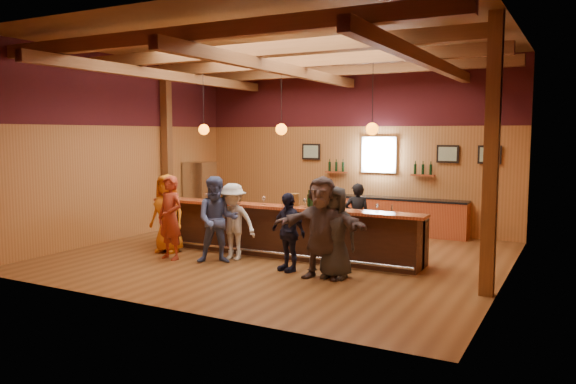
# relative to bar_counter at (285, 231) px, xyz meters

# --- Properties ---
(room) EXTENTS (9.04, 9.00, 4.52)m
(room) POSITION_rel_bar_counter_xyz_m (-0.02, -0.09, 2.69)
(room) COLOR brown
(room) RESTS_ON ground
(bar_counter) EXTENTS (6.30, 1.07, 1.11)m
(bar_counter) POSITION_rel_bar_counter_xyz_m (0.00, 0.00, 0.00)
(bar_counter) COLOR black
(bar_counter) RESTS_ON ground
(back_bar_cabinet) EXTENTS (4.00, 0.52, 0.95)m
(back_bar_cabinet) POSITION_rel_bar_counter_xyz_m (1.18, 3.57, -0.05)
(back_bar_cabinet) COLOR maroon
(back_bar_cabinet) RESTS_ON ground
(window) EXTENTS (0.95, 0.09, 0.95)m
(window) POSITION_rel_bar_counter_xyz_m (0.78, 3.80, 1.53)
(window) COLOR silver
(window) RESTS_ON room
(framed_pictures) EXTENTS (5.35, 0.05, 0.45)m
(framed_pictures) POSITION_rel_bar_counter_xyz_m (1.65, 3.79, 1.58)
(framed_pictures) COLOR black
(framed_pictures) RESTS_ON room
(wine_shelves) EXTENTS (3.00, 0.18, 0.30)m
(wine_shelves) POSITION_rel_bar_counter_xyz_m (0.78, 3.73, 1.10)
(wine_shelves) COLOR maroon
(wine_shelves) RESTS_ON room
(pendant_lights) EXTENTS (4.24, 0.24, 1.37)m
(pendant_lights) POSITION_rel_bar_counter_xyz_m (-0.02, -0.15, 2.19)
(pendant_lights) COLOR black
(pendant_lights) RESTS_ON room
(stainless_fridge) EXTENTS (0.70, 0.70, 1.80)m
(stainless_fridge) POSITION_rel_bar_counter_xyz_m (-4.12, 2.45, 0.38)
(stainless_fridge) COLOR silver
(stainless_fridge) RESTS_ON ground
(customer_orange) EXTENTS (0.85, 0.56, 1.72)m
(customer_orange) POSITION_rel_bar_counter_xyz_m (-2.42, -0.97, 0.34)
(customer_orange) COLOR orange
(customer_orange) RESTS_ON ground
(customer_redvest) EXTENTS (0.69, 0.51, 1.74)m
(customer_redvest) POSITION_rel_bar_counter_xyz_m (-1.91, -1.50, 0.35)
(customer_redvest) COLOR #98301B
(customer_redvest) RESTS_ON ground
(customer_denim) EXTENTS (1.08, 1.02, 1.76)m
(customer_denim) POSITION_rel_bar_counter_xyz_m (-0.85, -1.31, 0.36)
(customer_denim) COLOR #425185
(customer_denim) RESTS_ON ground
(customer_white) EXTENTS (1.08, 0.69, 1.59)m
(customer_white) POSITION_rel_bar_counter_xyz_m (-0.73, -0.93, 0.27)
(customer_white) COLOR beige
(customer_white) RESTS_ON ground
(customer_navy) EXTENTS (0.95, 0.66, 1.50)m
(customer_navy) POSITION_rel_bar_counter_xyz_m (0.72, -1.23, 0.23)
(customer_navy) COLOR black
(customer_navy) RESTS_ON ground
(customer_brown) EXTENTS (1.78, 0.77, 1.86)m
(customer_brown) POSITION_rel_bar_counter_xyz_m (1.52, -1.45, 0.41)
(customer_brown) COLOR #4C3D3D
(customer_brown) RESTS_ON ground
(customer_dark) EXTENTS (0.85, 0.59, 1.67)m
(customer_dark) POSITION_rel_bar_counter_xyz_m (1.71, -1.29, 0.31)
(customer_dark) COLOR #28282B
(customer_dark) RESTS_ON ground
(bartender) EXTENTS (0.65, 0.53, 1.53)m
(bartender) POSITION_rel_bar_counter_xyz_m (1.24, 1.06, 0.24)
(bartender) COLOR black
(bartender) RESTS_ON ground
(ice_bucket) EXTENTS (0.24, 0.24, 0.26)m
(ice_bucket) POSITION_rel_bar_counter_xyz_m (0.32, -0.22, 0.72)
(ice_bucket) COLOR brown
(ice_bucket) RESTS_ON bar_counter
(bottle_a) EXTENTS (0.07, 0.07, 0.33)m
(bottle_a) POSITION_rel_bar_counter_xyz_m (0.75, -0.24, 0.72)
(bottle_a) COLOR black
(bottle_a) RESTS_ON bar_counter
(bottle_b) EXTENTS (0.07, 0.07, 0.34)m
(bottle_b) POSITION_rel_bar_counter_xyz_m (0.65, -0.19, 0.72)
(bottle_b) COLOR black
(bottle_b) RESTS_ON bar_counter
(glass_a) EXTENTS (0.09, 0.09, 0.19)m
(glass_a) POSITION_rel_bar_counter_xyz_m (-2.79, -0.26, 0.73)
(glass_a) COLOR silver
(glass_a) RESTS_ON bar_counter
(glass_b) EXTENTS (0.07, 0.07, 0.17)m
(glass_b) POSITION_rel_bar_counter_xyz_m (-1.87, -0.29, 0.71)
(glass_b) COLOR silver
(glass_b) RESTS_ON bar_counter
(glass_c) EXTENTS (0.07, 0.07, 0.16)m
(glass_c) POSITION_rel_bar_counter_xyz_m (-1.75, -0.35, 0.70)
(glass_c) COLOR silver
(glass_c) RESTS_ON bar_counter
(glass_d) EXTENTS (0.08, 0.08, 0.17)m
(glass_d) POSITION_rel_bar_counter_xyz_m (-0.89, -0.43, 0.71)
(glass_d) COLOR silver
(glass_d) RESTS_ON bar_counter
(glass_e) EXTENTS (0.08, 0.08, 0.18)m
(glass_e) POSITION_rel_bar_counter_xyz_m (-0.34, -0.33, 0.72)
(glass_e) COLOR silver
(glass_e) RESTS_ON bar_counter
(glass_f) EXTENTS (0.09, 0.09, 0.19)m
(glass_f) POSITION_rel_bar_counter_xyz_m (0.66, -0.37, 0.73)
(glass_f) COLOR silver
(glass_f) RESTS_ON bar_counter
(glass_g) EXTENTS (0.09, 0.09, 0.19)m
(glass_g) POSITION_rel_bar_counter_xyz_m (1.32, -0.28, 0.73)
(glass_g) COLOR silver
(glass_g) RESTS_ON bar_counter
(glass_h) EXTENTS (0.07, 0.07, 0.17)m
(glass_h) POSITION_rel_bar_counter_xyz_m (2.15, -0.27, 0.71)
(glass_h) COLOR silver
(glass_h) RESTS_ON bar_counter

